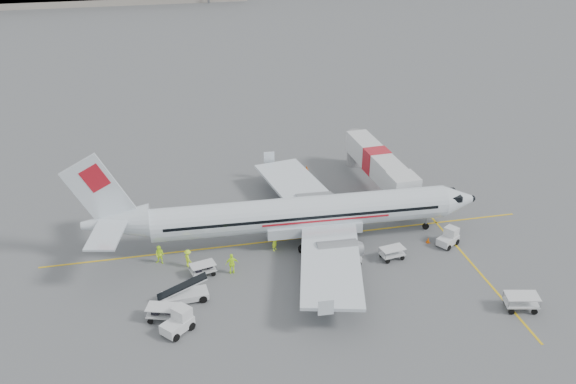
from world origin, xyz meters
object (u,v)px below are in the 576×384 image
jet_bridge (376,169)px  belt_loader (185,287)px  aircraft (302,193)px  tug_fore (448,237)px  tug_mid (349,257)px  tug_aft (177,322)px

jet_bridge → belt_loader: bearing=-146.2°
aircraft → tug_fore: aircraft is taller
belt_loader → tug_fore: (23.47, 3.28, -0.47)m
jet_bridge → belt_loader: 26.40m
aircraft → belt_loader: size_ratio=7.43×
belt_loader → jet_bridge: bearing=32.9°
belt_loader → tug_fore: bearing=3.9°
jet_bridge → aircraft: bearing=-141.5°
jet_bridge → tug_fore: 12.87m
jet_bridge → tug_mid: (-7.23, -13.80, -1.34)m
tug_fore → tug_aft: size_ratio=0.88×
belt_loader → tug_mid: 14.02m
aircraft → tug_mid: bearing=-56.3°
belt_loader → tug_mid: belt_loader is taller
jet_bridge → belt_loader: size_ratio=3.43×
aircraft → tug_aft: size_ratio=14.91×
belt_loader → tug_aft: 3.82m
tug_aft → jet_bridge: bearing=1.1°
tug_mid → tug_aft: bearing=-169.1°
tug_fore → tug_mid: 9.69m
tug_fore → tug_aft: 25.30m
belt_loader → tug_fore: 23.70m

